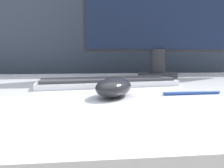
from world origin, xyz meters
The scene contains 5 objects.
partition_panel centered at (0.00, 0.62, 0.71)m, with size 5.00×0.03×1.42m.
computer_mouse_near centered at (-0.02, -0.19, 0.74)m, with size 0.12×0.15×0.04m.
keyboard centered at (-0.02, -0.01, 0.73)m, with size 0.43×0.18×0.02m.
monitor centered at (0.22, 0.24, 0.99)m, with size 0.63×0.17×0.50m.
pen centered at (0.17, -0.18, 0.72)m, with size 0.14×0.02×0.01m.
Camera 1 is at (-0.07, -0.66, 0.81)m, focal length 35.00 mm.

